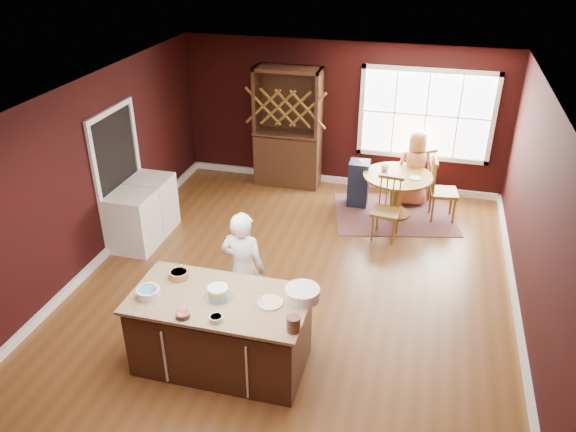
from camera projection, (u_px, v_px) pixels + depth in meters
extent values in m
plane|color=brown|center=(295.00, 282.00, 7.99)|extent=(7.00, 7.00, 0.00)
plane|color=white|center=(297.00, 96.00, 6.71)|extent=(7.00, 7.00, 0.00)
plane|color=black|center=(342.00, 116.00, 10.34)|extent=(6.00, 0.00, 6.00)
plane|color=black|center=(188.00, 390.00, 4.37)|extent=(6.00, 0.00, 6.00)
plane|color=black|center=(93.00, 174.00, 8.02)|extent=(0.00, 7.00, 7.00)
plane|color=black|center=(540.00, 225.00, 6.68)|extent=(0.00, 7.00, 7.00)
cube|color=#42231A|center=(221.00, 334.00, 6.37)|extent=(1.89, 0.95, 0.83)
cube|color=tan|center=(219.00, 300.00, 6.14)|extent=(1.97, 1.03, 0.04)
cylinder|color=#945224|center=(394.00, 213.00, 9.79)|extent=(0.55, 0.55, 0.04)
cylinder|color=#945224|center=(396.00, 196.00, 9.63)|extent=(0.20, 0.20, 0.67)
cylinder|color=#945224|center=(398.00, 176.00, 9.46)|extent=(1.18, 1.18, 0.04)
imported|color=white|center=(243.00, 269.00, 6.87)|extent=(0.59, 0.40, 1.57)
cylinder|color=silver|center=(148.00, 293.00, 6.13)|extent=(0.26, 0.26, 0.10)
cylinder|color=#9F7445|center=(179.00, 275.00, 6.45)|extent=(0.23, 0.23, 0.08)
cylinder|color=white|center=(183.00, 315.00, 5.82)|extent=(0.15, 0.15, 0.06)
cylinder|color=beige|center=(216.00, 318.00, 5.78)|extent=(0.14, 0.14, 0.05)
cylinder|color=white|center=(258.00, 299.00, 6.00)|extent=(0.07, 0.07, 0.14)
cylinder|color=beige|center=(270.00, 303.00, 6.04)|extent=(0.29, 0.29, 0.02)
cylinder|color=silver|center=(302.00, 294.00, 6.09)|extent=(0.39, 0.39, 0.13)
cylinder|color=brown|center=(293.00, 324.00, 5.61)|extent=(0.14, 0.14, 0.17)
cube|color=brown|center=(394.00, 214.00, 9.80)|extent=(2.33, 1.99, 0.01)
imported|color=#CF7E55|center=(415.00, 168.00, 9.87)|extent=(0.71, 0.50, 1.37)
cylinder|color=beige|center=(415.00, 178.00, 9.32)|extent=(0.21, 0.21, 0.02)
imported|color=white|center=(385.00, 167.00, 9.61)|extent=(0.13, 0.13, 0.10)
cube|color=#3A1C11|center=(288.00, 128.00, 10.42)|extent=(1.22, 0.51, 2.24)
cube|color=white|center=(133.00, 222.00, 8.60)|extent=(0.63, 0.61, 0.92)
cube|color=silver|center=(153.00, 204.00, 9.15)|extent=(0.63, 0.61, 0.92)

